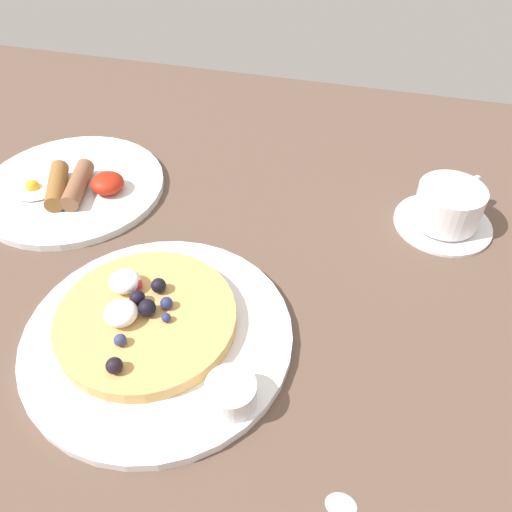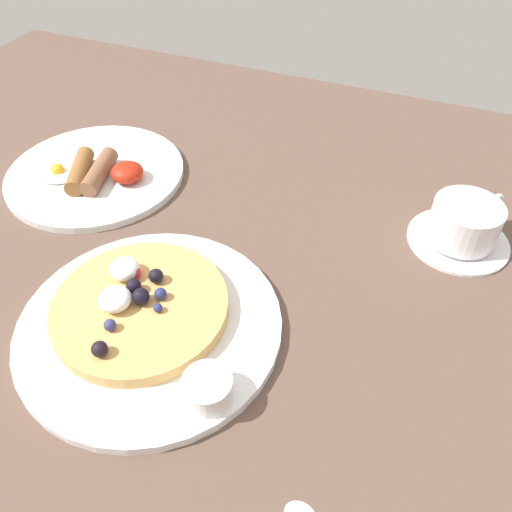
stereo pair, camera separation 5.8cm
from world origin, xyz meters
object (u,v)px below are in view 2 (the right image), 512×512
object	(u,v)px
coffee_saucer	(458,239)
syrup_ramekin	(208,389)
breakfast_plate	(96,174)
coffee_cup	(466,221)
pancake_plate	(150,325)

from	to	relation	value
coffee_saucer	syrup_ramekin	bearing A→B (deg)	-120.71
breakfast_plate	coffee_cup	xyz separation A→B (cm)	(53.91, 5.90, 3.08)
syrup_ramekin	pancake_plate	bearing A→B (deg)	149.95
syrup_ramekin	coffee_cup	xyz separation A→B (cm)	(20.45, 34.40, 0.92)
coffee_saucer	coffee_cup	bearing A→B (deg)	54.89
syrup_ramekin	coffee_saucer	world-z (taller)	syrup_ramekin
pancake_plate	breakfast_plate	distance (cm)	32.31
pancake_plate	syrup_ramekin	bearing A→B (deg)	-30.05
pancake_plate	coffee_cup	xyz separation A→B (cm)	(30.76, 28.43, 3.02)
syrup_ramekin	coffee_saucer	size ratio (longest dim) A/B	0.38
syrup_ramekin	breakfast_plate	bearing A→B (deg)	139.57
breakfast_plate	syrup_ramekin	bearing A→B (deg)	-40.43
breakfast_plate	pancake_plate	bearing A→B (deg)	-44.23
breakfast_plate	coffee_cup	size ratio (longest dim) A/B	2.53
coffee_saucer	coffee_cup	world-z (taller)	coffee_cup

